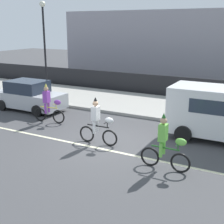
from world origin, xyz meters
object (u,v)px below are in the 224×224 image
parade_cyclist_purple (49,106)px  pedestrian_onlooker (190,102)px  street_lamp_post (44,35)px  parked_car_silver (29,96)px  parade_cyclist_zebra (98,124)px  parade_cyclist_lime (166,145)px

parade_cyclist_purple → pedestrian_onlooker: bearing=28.4°
street_lamp_post → pedestrian_onlooker: (9.47, -0.80, -2.97)m
parade_cyclist_purple → parked_car_silver: parade_cyclist_purple is taller
parade_cyclist_zebra → pedestrian_onlooker: size_ratio=1.19×
parade_cyclist_lime → pedestrian_onlooker: size_ratio=1.19×
parade_cyclist_purple → parade_cyclist_zebra: (3.59, -1.37, 0.00)m
pedestrian_onlooker → parked_car_silver: bearing=-167.4°
parade_cyclist_zebra → parade_cyclist_lime: (3.10, -0.93, 0.00)m
parked_car_silver → parade_cyclist_zebra: bearing=-24.0°
parade_cyclist_purple → parade_cyclist_lime: (6.68, -2.30, 0.00)m
parade_cyclist_lime → parked_car_silver: 9.90m
pedestrian_onlooker → parade_cyclist_purple: bearing=-151.6°
parade_cyclist_lime → street_lamp_post: street_lamp_post is taller
street_lamp_post → parade_cyclist_zebra: bearing=-37.5°
parade_cyclist_zebra → pedestrian_onlooker: bearing=62.5°
parade_cyclist_lime → street_lamp_post: (-10.16, 6.35, 3.15)m
parade_cyclist_purple → parked_car_silver: bearing=151.9°
parade_cyclist_lime → pedestrian_onlooker: parade_cyclist_lime is taller
street_lamp_post → pedestrian_onlooker: street_lamp_post is taller
parade_cyclist_zebra → parade_cyclist_lime: 3.23m
parade_cyclist_purple → parade_cyclist_lime: same height
parade_cyclist_purple → street_lamp_post: 6.19m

